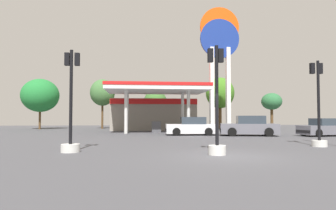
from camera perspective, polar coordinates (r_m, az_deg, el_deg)
The scene contains 14 objects.
ground_plane at distance 12.39m, azimuth 11.25°, elevation -9.37°, with size 90.00×90.00×0.00m, color #47474C.
gas_station at distance 35.78m, azimuth -2.78°, elevation -1.10°, with size 9.97×12.73×4.72m.
station_pole_sign at distance 32.69m, azimuth 9.69°, elevation 9.84°, with size 4.15×0.56×13.09m.
car_0 at distance 25.87m, azimuth 14.97°, elevation -3.95°, with size 4.91×2.89×1.65m.
car_1 at distance 27.65m, azimuth 27.19°, elevation -3.87°, with size 4.24×2.38×1.43m.
car_2 at distance 25.99m, azimuth 4.43°, elevation -4.12°, with size 4.40×2.15×1.54m.
traffic_signal_0 at distance 14.03m, azimuth -17.80°, elevation -2.88°, with size 0.81×0.81×4.51m.
traffic_signal_1 at distance 12.60m, azimuth 9.14°, elevation -2.46°, with size 0.71×0.71×4.49m.
traffic_signal_2 at distance 17.71m, azimuth 26.42°, elevation -2.16°, with size 0.76×0.76×4.50m.
tree_0 at distance 41.65m, azimuth -22.89°, elevation 1.66°, with size 4.64×4.64×6.37m.
tree_1 at distance 40.89m, azimuth -12.21°, elevation 2.28°, with size 3.24×3.24×6.51m.
tree_2 at distance 42.13m, azimuth -2.41°, elevation 0.69°, with size 3.13×3.13×5.29m.
tree_3 at distance 41.14m, azimuth 9.75°, elevation 2.22°, with size 3.78×3.78×6.82m.
tree_4 at distance 44.59m, azimuth 18.90°, elevation 0.59°, with size 2.82×2.82×4.88m.
Camera 1 is at (-3.64, -11.75, 1.54)m, focal length 32.43 mm.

